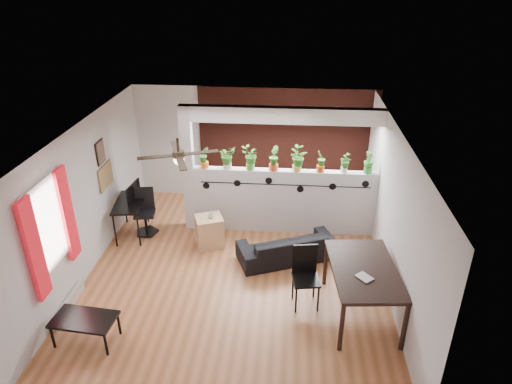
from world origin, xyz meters
name	(u,v)px	position (x,y,z in m)	size (l,w,h in m)	color
room_shell	(235,208)	(0.00, 0.00, 1.30)	(6.30, 7.10, 2.90)	#965731
partition_wall	(284,201)	(0.80, 1.50, 0.68)	(3.60, 0.18, 1.35)	#BCBCC1
ceiling_header	(287,115)	(0.80, 1.50, 2.45)	(3.60, 0.18, 0.30)	silver
pier_column	(188,169)	(-1.11, 1.50, 1.30)	(0.22, 0.20, 2.60)	#BCBCC1
brick_panel	(287,146)	(0.80, 2.97, 1.30)	(3.90, 0.05, 2.60)	#AE4332
vine_decal	(285,185)	(0.80, 1.40, 1.08)	(3.31, 0.01, 0.30)	black
window_assembly	(49,227)	(-2.56, -1.20, 1.51)	(0.09, 1.30, 1.55)	white
baseboard_heater	(69,304)	(-2.54, -1.20, 0.09)	(0.08, 1.00, 0.18)	beige
corkboard	(106,176)	(-2.58, 0.95, 1.35)	(0.03, 0.60, 0.45)	olive
framed_art	(100,152)	(-2.58, 0.90, 1.85)	(0.03, 0.34, 0.44)	#8C7259
ceiling_fan	(179,156)	(-0.80, -0.30, 2.31)	(1.19, 1.19, 0.43)	black
potted_plant_0	(204,157)	(-0.78, 1.50, 1.58)	(0.28, 0.26, 0.44)	orange
potted_plant_1	(227,157)	(-0.33, 1.50, 1.59)	(0.30, 0.30, 0.45)	silver
potted_plant_2	(250,158)	(0.12, 1.50, 1.59)	(0.30, 0.29, 0.46)	#4B9235
potted_plant_3	(274,158)	(0.57, 1.50, 1.61)	(0.21, 0.26, 0.49)	red
potted_plant_4	(297,159)	(1.03, 1.50, 1.60)	(0.32, 0.31, 0.48)	gold
potted_plant_5	(321,161)	(1.48, 1.50, 1.58)	(0.27, 0.28, 0.43)	#C64D17
potted_plant_6	(345,163)	(1.93, 1.50, 1.54)	(0.19, 0.21, 0.36)	white
potted_plant_7	(369,162)	(2.38, 1.50, 1.58)	(0.28, 0.28, 0.43)	green
sofa	(287,247)	(0.89, 0.49, 0.25)	(1.70, 0.67, 0.50)	black
cube_shelf	(210,231)	(-0.61, 0.82, 0.31)	(0.50, 0.45, 0.61)	tan
cup	(211,216)	(-0.56, 0.82, 0.66)	(0.11, 0.11, 0.09)	gray
computer_desk	(130,205)	(-2.25, 1.11, 0.66)	(0.66, 1.07, 0.73)	black
monitor	(131,194)	(-2.25, 1.26, 0.83)	(0.05, 0.32, 0.18)	black
office_chair	(145,214)	(-1.98, 1.19, 0.41)	(0.49, 0.49, 0.94)	black
dining_table	(364,273)	(2.06, -0.93, 0.77)	(1.10, 1.66, 0.86)	black
book	(360,279)	(1.96, -1.23, 0.88)	(0.17, 0.23, 0.02)	gray
folding_chair	(305,270)	(1.20, -0.70, 0.60)	(0.47, 0.47, 1.02)	black
coffee_table	(84,321)	(-1.95, -1.84, 0.37)	(0.93, 0.58, 0.42)	black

